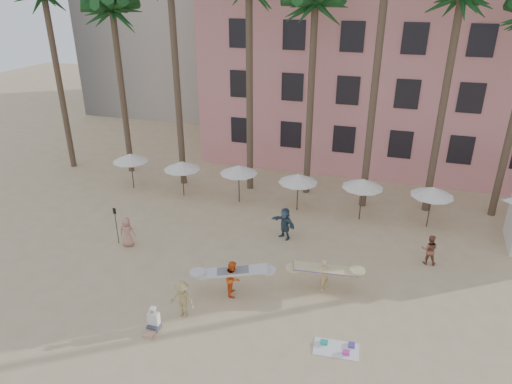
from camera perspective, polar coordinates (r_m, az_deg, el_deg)
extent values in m
plane|color=#D1B789|center=(19.54, -0.16, -18.58)|extent=(120.00, 120.00, 0.00)
cube|color=pink|center=(40.11, 21.63, 15.13)|extent=(35.00, 14.00, 16.00)
cylinder|color=brown|center=(38.15, -23.33, 12.16)|extent=(0.44, 0.44, 13.00)
cylinder|color=brown|center=(35.69, -16.35, 11.59)|extent=(0.44, 0.44, 12.00)
cylinder|color=brown|center=(32.18, -9.82, 12.71)|extent=(0.44, 0.44, 14.00)
cylinder|color=brown|center=(30.82, -0.82, 12.07)|extent=(0.44, 0.44, 13.50)
cylinder|color=brown|center=(30.46, 6.80, 10.79)|extent=(0.44, 0.44, 12.50)
cylinder|color=brown|center=(28.83, 14.50, 11.47)|extent=(0.44, 0.44, 14.50)
cylinder|color=brown|center=(29.59, 22.22, 9.27)|extent=(0.44, 0.44, 13.00)
cylinder|color=#332B23|center=(33.57, -15.23, 2.42)|extent=(0.07, 0.07, 2.50)
cone|color=white|center=(33.20, -15.43, 4.18)|extent=(2.50, 2.50, 0.55)
cylinder|color=#332B23|center=(31.64, -9.12, 1.54)|extent=(0.07, 0.07, 2.40)
cone|color=white|center=(31.26, -9.25, 3.31)|extent=(2.50, 2.50, 0.55)
cylinder|color=#332B23|center=(30.34, -2.14, 0.92)|extent=(0.07, 0.07, 2.50)
cone|color=white|center=(29.92, -2.17, 2.86)|extent=(2.50, 2.50, 0.55)
cylinder|color=#332B23|center=(29.30, 5.21, -0.16)|extent=(0.07, 0.07, 2.40)
cone|color=white|center=(28.88, 5.29, 1.74)|extent=(2.50, 2.50, 0.55)
cylinder|color=#332B23|center=(28.72, 12.99, -1.02)|extent=(0.07, 0.07, 2.60)
cone|color=white|center=(28.26, 13.21, 1.08)|extent=(2.50, 2.50, 0.55)
cylinder|color=#332B23|center=(29.03, 20.88, -1.90)|extent=(0.07, 0.07, 2.50)
cone|color=white|center=(28.59, 21.20, 0.07)|extent=(2.50, 2.50, 0.55)
cube|color=white|center=(19.64, 9.98, -18.74)|extent=(1.87, 1.13, 0.02)
cube|color=teal|center=(19.75, 8.51, -18.08)|extent=(0.32, 0.27, 0.10)
cube|color=#D73BA1|center=(19.45, 11.19, -19.09)|extent=(0.30, 0.24, 0.12)
cube|color=#55419D|center=(19.84, 11.86, -18.20)|extent=(0.28, 0.32, 0.08)
imported|color=#DBB37B|center=(22.24, 8.60, -10.18)|extent=(0.56, 0.68, 1.61)
cube|color=beige|center=(22.06, 8.65, -9.49)|extent=(3.07, 1.40, 0.36)
imported|color=#FF601A|center=(21.68, -2.89, -10.65)|extent=(0.89, 1.02, 1.77)
cube|color=silver|center=(21.48, -2.91, -9.88)|extent=(3.33, 1.83, 0.33)
imported|color=tan|center=(26.38, -15.80, -4.82)|extent=(0.94, 0.72, 1.72)
imported|color=brown|center=(25.48, 20.86, -6.74)|extent=(0.82, 0.64, 1.67)
imported|color=tan|center=(20.60, -9.24, -13.09)|extent=(1.22, 0.79, 1.79)
imported|color=#354E5E|center=(26.13, 3.62, -3.92)|extent=(1.79, 1.41, 1.90)
cylinder|color=black|center=(26.64, -17.02, -4.21)|extent=(0.04, 0.04, 2.10)
cube|color=black|center=(26.19, -17.29, -2.29)|extent=(0.18, 0.03, 0.35)
cube|color=#3F3F4C|center=(20.62, -12.63, -16.12)|extent=(0.48, 0.45, 0.25)
cube|color=tan|center=(20.42, -13.13, -16.88)|extent=(0.42, 0.48, 0.13)
cube|color=white|center=(20.40, -12.66, -15.17)|extent=(0.47, 0.28, 0.58)
sphere|color=tan|center=(20.13, -12.77, -14.23)|extent=(0.25, 0.25, 0.25)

